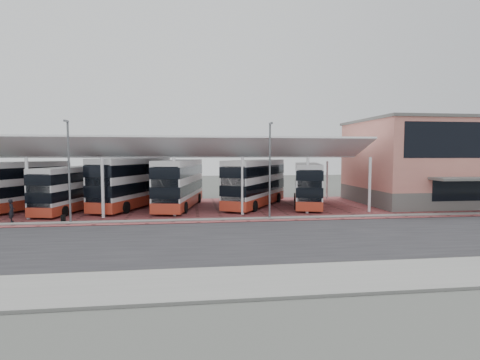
{
  "coord_description": "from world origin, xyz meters",
  "views": [
    {
      "loc": [
        -4.6,
        -24.37,
        5.49
      ],
      "look_at": [
        -0.24,
        8.36,
        3.18
      ],
      "focal_mm": 28.0,
      "sensor_mm": 36.0,
      "label": 1
    }
  ],
  "objects_px": {
    "bus_1": "(72,189)",
    "bus_3": "(180,184)",
    "bus_2": "(133,183)",
    "bus_0": "(15,187)",
    "bus_5": "(307,185)",
    "pedestrian": "(12,211)",
    "terminal": "(440,161)",
    "bus_4": "(255,183)"
  },
  "relations": [
    {
      "from": "bus_1",
      "to": "bus_3",
      "type": "xyz_separation_m",
      "value": [
        10.14,
        0.91,
        0.31
      ]
    },
    {
      "from": "bus_1",
      "to": "bus_2",
      "type": "bearing_deg",
      "value": 31.69
    },
    {
      "from": "bus_0",
      "to": "bus_5",
      "type": "xyz_separation_m",
      "value": [
        28.64,
        -0.01,
        -0.13
      ]
    },
    {
      "from": "bus_2",
      "to": "pedestrian",
      "type": "bearing_deg",
      "value": -116.92
    },
    {
      "from": "terminal",
      "to": "pedestrian",
      "type": "distance_m",
      "value": 42.41
    },
    {
      "from": "bus_0",
      "to": "bus_1",
      "type": "height_order",
      "value": "bus_0"
    },
    {
      "from": "bus_4",
      "to": "bus_0",
      "type": "bearing_deg",
      "value": -147.99
    },
    {
      "from": "pedestrian",
      "to": "bus_3",
      "type": "bearing_deg",
      "value": -84.33
    },
    {
      "from": "terminal",
      "to": "bus_2",
      "type": "height_order",
      "value": "terminal"
    },
    {
      "from": "bus_1",
      "to": "pedestrian",
      "type": "distance_m",
      "value": 6.48
    },
    {
      "from": "bus_3",
      "to": "terminal",
      "type": "bearing_deg",
      "value": 11.33
    },
    {
      "from": "bus_0",
      "to": "bus_3",
      "type": "relative_size",
      "value": 0.96
    },
    {
      "from": "bus_4",
      "to": "bus_3",
      "type": "bearing_deg",
      "value": -148.67
    },
    {
      "from": "bus_5",
      "to": "bus_3",
      "type": "bearing_deg",
      "value": -166.36
    },
    {
      "from": "bus_1",
      "to": "bus_2",
      "type": "distance_m",
      "value": 5.75
    },
    {
      "from": "bus_3",
      "to": "pedestrian",
      "type": "height_order",
      "value": "bus_3"
    },
    {
      "from": "bus_1",
      "to": "bus_2",
      "type": "height_order",
      "value": "bus_2"
    },
    {
      "from": "bus_1",
      "to": "terminal",
      "type": "bearing_deg",
      "value": 14.8
    },
    {
      "from": "bus_0",
      "to": "bus_5",
      "type": "height_order",
      "value": "bus_0"
    },
    {
      "from": "bus_0",
      "to": "bus_5",
      "type": "relative_size",
      "value": 1.04
    },
    {
      "from": "bus_2",
      "to": "pedestrian",
      "type": "xyz_separation_m",
      "value": [
        -8.34,
        -7.49,
        -1.56
      ]
    },
    {
      "from": "bus_3",
      "to": "bus_4",
      "type": "height_order",
      "value": "bus_3"
    },
    {
      "from": "bus_3",
      "to": "pedestrian",
      "type": "relative_size",
      "value": 6.48
    },
    {
      "from": "bus_0",
      "to": "bus_5",
      "type": "bearing_deg",
      "value": 23.1
    },
    {
      "from": "bus_0",
      "to": "bus_4",
      "type": "distance_m",
      "value": 23.22
    },
    {
      "from": "bus_4",
      "to": "bus_1",
      "type": "bearing_deg",
      "value": -146.12
    },
    {
      "from": "bus_4",
      "to": "bus_5",
      "type": "distance_m",
      "value": 5.46
    },
    {
      "from": "bus_5",
      "to": "pedestrian",
      "type": "bearing_deg",
      "value": -151.27
    },
    {
      "from": "bus_2",
      "to": "bus_3",
      "type": "relative_size",
      "value": 1.03
    },
    {
      "from": "bus_0",
      "to": "bus_1",
      "type": "xyz_separation_m",
      "value": [
        5.27,
        -0.47,
        -0.24
      ]
    },
    {
      "from": "bus_3",
      "to": "bus_4",
      "type": "relative_size",
      "value": 1.05
    },
    {
      "from": "bus_2",
      "to": "bus_5",
      "type": "xyz_separation_m",
      "value": [
        17.92,
        -1.35,
        -0.29
      ]
    },
    {
      "from": "terminal",
      "to": "bus_5",
      "type": "xyz_separation_m",
      "value": [
        -15.46,
        -0.57,
        -2.4
      ]
    },
    {
      "from": "terminal",
      "to": "bus_2",
      "type": "relative_size",
      "value": 1.49
    },
    {
      "from": "bus_4",
      "to": "bus_5",
      "type": "bearing_deg",
      "value": 25.2
    },
    {
      "from": "bus_1",
      "to": "bus_4",
      "type": "height_order",
      "value": "bus_4"
    },
    {
      "from": "bus_2",
      "to": "bus_5",
      "type": "relative_size",
      "value": 1.12
    },
    {
      "from": "bus_1",
      "to": "bus_2",
      "type": "xyz_separation_m",
      "value": [
        5.45,
        1.81,
        0.4
      ]
    },
    {
      "from": "bus_3",
      "to": "bus_1",
      "type": "bearing_deg",
      "value": -163.82
    },
    {
      "from": "terminal",
      "to": "bus_0",
      "type": "distance_m",
      "value": 44.16
    },
    {
      "from": "terminal",
      "to": "bus_3",
      "type": "distance_m",
      "value": 28.77
    },
    {
      "from": "bus_2",
      "to": "bus_4",
      "type": "distance_m",
      "value": 12.52
    }
  ]
}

